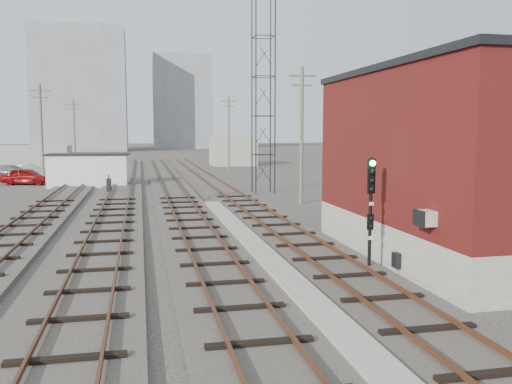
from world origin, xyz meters
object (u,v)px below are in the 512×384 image
object	(u,v)px
signal_mast	(371,205)
car_silver	(31,171)
site_trailer	(89,170)
car_red	(27,176)
switch_stand	(109,185)
car_grey	(12,172)

from	to	relation	value
signal_mast	car_silver	distance (m)	46.10
site_trailer	car_red	xyz separation A→B (m)	(-5.73, 3.00, -0.71)
switch_stand	car_grey	distance (m)	18.29
car_silver	switch_stand	bearing A→B (deg)	-153.21
signal_mast	car_red	xyz separation A→B (m)	(-17.77, 35.15, -1.54)
car_grey	car_red	bearing A→B (deg)	-139.79
switch_stand	car_grey	size ratio (longest dim) A/B	0.28
switch_stand	car_red	distance (m)	12.06
signal_mast	switch_stand	world-z (taller)	signal_mast
car_red	car_silver	world-z (taller)	car_red
switch_stand	car_grey	xyz separation A→B (m)	(-10.23, 15.16, 0.07)
signal_mast	site_trailer	world-z (taller)	signal_mast
car_silver	site_trailer	bearing A→B (deg)	-147.48
switch_stand	site_trailer	world-z (taller)	site_trailer
car_red	car_grey	bearing A→B (deg)	37.85
site_trailer	car_red	bearing A→B (deg)	156.90
switch_stand	car_silver	size ratio (longest dim) A/B	0.32
switch_stand	car_silver	world-z (taller)	switch_stand
switch_stand	car_red	xyz separation A→B (m)	(-7.71, 9.27, 0.09)
switch_stand	site_trailer	xyz separation A→B (m)	(-1.98, 6.27, 0.80)
signal_mast	site_trailer	size ratio (longest dim) A/B	0.55
signal_mast	car_silver	size ratio (longest dim) A/B	0.89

